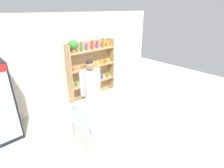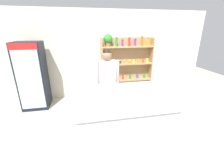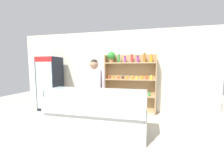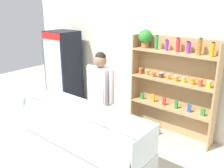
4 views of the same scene
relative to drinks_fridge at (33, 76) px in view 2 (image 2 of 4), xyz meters
The scene contains 6 objects.
ground_plane 2.74m from the drinks_fridge, 36.21° to the right, with size 12.00×12.00×0.00m, color beige.
back_wall 2.20m from the drinks_fridge, 14.69° to the left, with size 6.80×0.10×2.70m, color silver.
drinks_fridge is the anchor object (origin of this frame).
shelving_unit 2.71m from the drinks_fridge, ahead, with size 1.64×0.29×1.99m.
deli_display_case 2.77m from the drinks_fridge, 34.66° to the right, with size 2.19×0.72×1.01m.
shop_clerk 2.10m from the drinks_fridge, 22.84° to the right, with size 0.60×0.25×1.70m.
Camera 2 is at (-0.71, -2.74, 2.13)m, focal length 24.00 mm.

